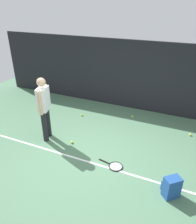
{
  "coord_description": "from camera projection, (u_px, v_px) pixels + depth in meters",
  "views": [
    {
      "loc": [
        1.87,
        -3.79,
        3.35
      ],
      "look_at": [
        0.0,
        0.4,
        1.0
      ],
      "focal_mm": 35.18,
      "sensor_mm": 36.0,
      "label": 1
    }
  ],
  "objects": [
    {
      "name": "tennis_ball_by_fence",
      "position": [
        82.0,
        115.0,
        7.09
      ],
      "size": [
        0.07,
        0.07,
        0.07
      ],
      "primitive_type": "sphere",
      "color": "#CCE033",
      "rests_on": "ground"
    },
    {
      "name": "tennis_player",
      "position": [
        44.0,
        106.0,
        5.54
      ],
      "size": [
        0.33,
        0.51,
        1.7
      ],
      "rotation": [
        0.0,
        0.0,
        1.86
      ],
      "color": "black",
      "rests_on": "ground"
    },
    {
      "name": "tennis_ball_mid_court",
      "position": [
        132.0,
        116.0,
        6.99
      ],
      "size": [
        0.07,
        0.07,
        0.07
      ],
      "primitive_type": "sphere",
      "color": "#CCE033",
      "rests_on": "ground"
    },
    {
      "name": "backpack",
      "position": [
        171.0,
        187.0,
        4.13
      ],
      "size": [
        0.38,
        0.38,
        0.44
      ],
      "rotation": [
        0.0,
        0.0,
        3.89
      ],
      "color": "#1E478C",
      "rests_on": "ground"
    },
    {
      "name": "court_line",
      "position": [
        87.0,
        161.0,
        5.1
      ],
      "size": [
        9.0,
        0.05,
        0.0
      ],
      "primitive_type": "cube",
      "color": "white",
      "rests_on": "ground"
    },
    {
      "name": "ground_plane",
      "position": [
        91.0,
        156.0,
        5.28
      ],
      "size": [
        12.0,
        12.0,
        0.0
      ],
      "primitive_type": "plane",
      "color": "#4C7556"
    },
    {
      "name": "tennis_ball_far_left",
      "position": [
        190.0,
        135.0,
        6.05
      ],
      "size": [
        0.07,
        0.07,
        0.07
      ],
      "primitive_type": "sphere",
      "color": "#CCE033",
      "rests_on": "ground"
    },
    {
      "name": "back_fence",
      "position": [
        130.0,
        75.0,
        7.2
      ],
      "size": [
        10.0,
        0.1,
        2.27
      ],
      "primitive_type": "cube",
      "color": "black",
      "rests_on": "ground"
    },
    {
      "name": "tennis_racket",
      "position": [
        115.0,
        166.0,
        4.94
      ],
      "size": [
        0.63,
        0.38,
        0.03
      ],
      "rotation": [
        0.0,
        0.0,
        6.1
      ],
      "color": "black",
      "rests_on": "ground"
    },
    {
      "name": "tennis_ball_near_player",
      "position": [
        72.0,
        142.0,
        5.73
      ],
      "size": [
        0.07,
        0.07,
        0.07
      ],
      "primitive_type": "sphere",
      "color": "#CCE033",
      "rests_on": "ground"
    }
  ]
}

